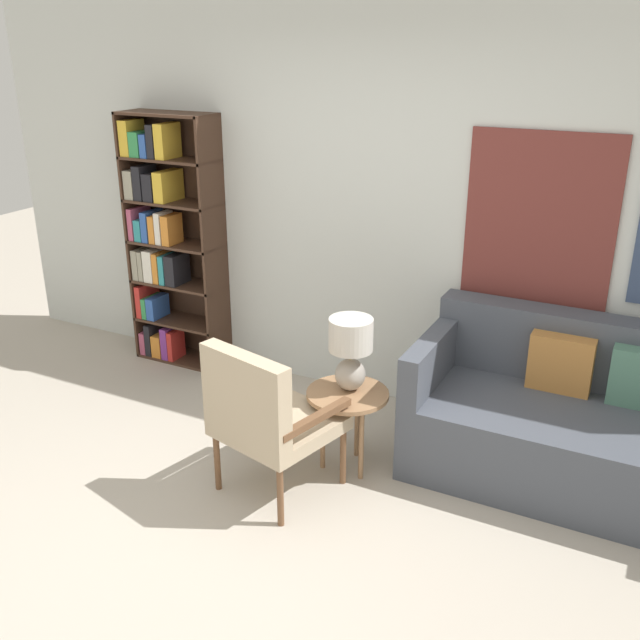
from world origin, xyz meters
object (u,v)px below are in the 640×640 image
at_px(bookshelf, 166,240).
at_px(couch, 590,428).
at_px(side_table, 347,401).
at_px(armchair, 264,412).
at_px(table_lamp, 351,348).

distance_m(bookshelf, couch, 3.27).
height_order(bookshelf, side_table, bookshelf).
bearing_deg(bookshelf, side_table, -22.83).
bearing_deg(couch, side_table, -158.07).
bearing_deg(couch, bookshelf, 174.86).
distance_m(armchair, couch, 1.85).
bearing_deg(armchair, side_table, 58.79).
bearing_deg(side_table, couch, 21.93).
bearing_deg(table_lamp, side_table, -83.71).
xyz_separation_m(couch, table_lamp, (-1.29, -0.48, 0.43)).
height_order(armchair, couch, armchair).
bearing_deg(side_table, table_lamp, 96.29).
height_order(couch, side_table, couch).
distance_m(couch, side_table, 1.39).
relative_size(couch, table_lamp, 4.49).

